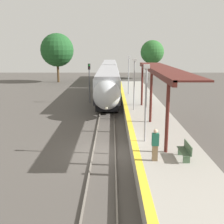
# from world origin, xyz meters

# --- Properties ---
(ground_plane) EXTENTS (120.00, 120.00, 0.00)m
(ground_plane) POSITION_xyz_m (0.00, 0.00, 0.00)
(ground_plane) COLOR #4C4742
(rail_left) EXTENTS (0.08, 90.00, 0.15)m
(rail_left) POSITION_xyz_m (-0.72, 0.00, 0.07)
(rail_left) COLOR slate
(rail_left) RESTS_ON ground_plane
(rail_right) EXTENTS (0.08, 90.00, 0.15)m
(rail_right) POSITION_xyz_m (0.72, 0.00, 0.07)
(rail_right) COLOR slate
(rail_right) RESTS_ON ground_plane
(train) EXTENTS (2.81, 41.68, 3.94)m
(train) POSITION_xyz_m (0.00, 28.69, 2.25)
(train) COLOR black
(train) RESTS_ON ground_plane
(platform_right) EXTENTS (4.11, 64.00, 0.94)m
(platform_right) POSITION_xyz_m (3.76, 0.00, 0.47)
(platform_right) COLOR #9E998E
(platform_right) RESTS_ON ground_plane
(platform_bench) EXTENTS (0.44, 1.50, 0.89)m
(platform_bench) POSITION_xyz_m (4.43, -3.18, 1.40)
(platform_bench) COLOR #4C6B4C
(platform_bench) RESTS_ON platform_right
(person_waiting) EXTENTS (0.36, 0.23, 1.73)m
(person_waiting) POSITION_xyz_m (2.76, -3.41, 1.84)
(person_waiting) COLOR #7F6647
(person_waiting) RESTS_ON platform_right
(railway_signal) EXTENTS (0.28, 0.28, 4.83)m
(railway_signal) POSITION_xyz_m (-2.26, 17.11, 2.93)
(railway_signal) COLOR #59595E
(railway_signal) RESTS_ON ground_plane
(lamppost_near) EXTENTS (0.36, 0.20, 4.83)m
(lamppost_near) POSITION_xyz_m (2.59, -0.26, 3.73)
(lamppost_near) COLOR #9E9EA3
(lamppost_near) RESTS_ON platform_right
(lamppost_mid) EXTENTS (0.36, 0.20, 4.83)m
(lamppost_mid) POSITION_xyz_m (2.59, 8.89, 3.73)
(lamppost_mid) COLOR #9E9EA3
(lamppost_mid) RESTS_ON platform_right
(lamppost_far) EXTENTS (0.36, 0.20, 4.83)m
(lamppost_far) POSITION_xyz_m (2.59, 18.05, 3.73)
(lamppost_far) COLOR #9E9EA3
(lamppost_far) RESTS_ON platform_right
(station_canopy) EXTENTS (2.02, 16.33, 4.27)m
(station_canopy) POSITION_xyz_m (4.15, 4.50, 4.91)
(station_canopy) COLOR #511E19
(station_canopy) RESTS_ON platform_right
(background_tree_left) EXTENTS (6.41, 6.41, 9.45)m
(background_tree_left) POSITION_xyz_m (-10.14, 38.46, 6.24)
(background_tree_left) COLOR brown
(background_tree_left) RESTS_ON ground_plane
(background_tree_right) EXTENTS (5.05, 5.05, 8.29)m
(background_tree_right) POSITION_xyz_m (9.21, 44.67, 5.74)
(background_tree_right) COLOR brown
(background_tree_right) RESTS_ON ground_plane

